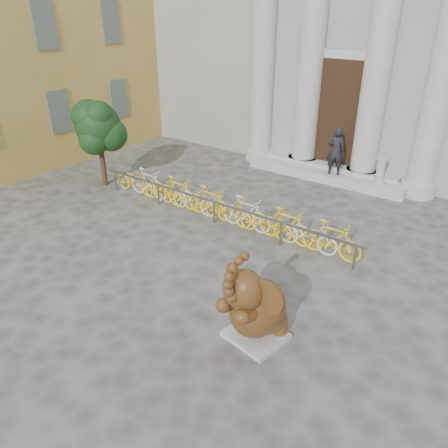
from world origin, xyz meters
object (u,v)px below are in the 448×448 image
Objects in this scene: tree at (98,127)px; bike_rack at (219,205)px; elephant_statue at (256,307)px; pedestrian at (336,151)px.

bike_rack is at bearing 1.75° from tree.
pedestrian is at bearing 113.94° from elephant_statue.
tree is at bearing 167.37° from elephant_statue.
pedestrian is (6.59, 5.00, -0.91)m from tree.
elephant_statue is 0.23× the size of bike_rack.
elephant_statue is 5.32m from bike_rack.
tree reaches higher than bike_rack.
bike_rack is 2.96× the size of tree.
tree is at bearing -178.25° from bike_rack.
tree reaches higher than elephant_statue.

